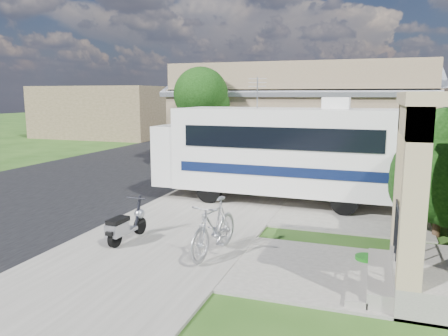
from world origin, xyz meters
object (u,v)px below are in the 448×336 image
(van, at_px, (226,131))
(garden_hose, at_px, (366,262))
(scooter, at_px, (125,226))
(shrub, at_px, (444,172))
(motorhome, at_px, (277,150))
(pickup_truck, at_px, (191,141))
(bicycle, at_px, (214,230))

(van, height_order, garden_hose, van)
(scooter, relative_size, van, 0.25)
(garden_hose, bearing_deg, scooter, -176.08)
(shrub, height_order, scooter, shrub)
(motorhome, xyz_separation_m, scooter, (-2.39, -5.10, -1.23))
(motorhome, distance_m, van, 17.48)
(scooter, bearing_deg, pickup_truck, 110.21)
(motorhome, relative_size, scooter, 5.28)
(bicycle, relative_size, van, 0.33)
(shrub, xyz_separation_m, scooter, (-6.83, -2.96, -1.14))
(shrub, bearing_deg, bicycle, -146.66)
(van, distance_m, garden_hose, 22.95)
(shrub, xyz_separation_m, van, (-11.50, 18.11, -0.73))
(bicycle, bearing_deg, pickup_truck, 121.77)
(bicycle, height_order, garden_hose, bicycle)
(scooter, height_order, van, van)
(pickup_truck, height_order, garden_hose, pickup_truck)
(motorhome, bearing_deg, scooter, -114.03)
(bicycle, bearing_deg, motorhome, 94.66)
(scooter, distance_m, pickup_truck, 14.80)
(bicycle, distance_m, garden_hose, 3.10)
(scooter, bearing_deg, shrub, 26.39)
(motorhome, height_order, pickup_truck, motorhome)
(pickup_truck, bearing_deg, bicycle, 103.53)
(van, bearing_deg, scooter, -66.00)
(bicycle, xyz_separation_m, garden_hose, (3.02, 0.45, -0.49))
(motorhome, distance_m, shrub, 4.92)
(pickup_truck, distance_m, garden_hose, 16.80)
(shrub, relative_size, garden_hose, 7.10)
(motorhome, height_order, scooter, motorhome)
(motorhome, distance_m, bicycle, 5.31)
(scooter, xyz_separation_m, garden_hose, (5.21, 0.36, -0.33))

